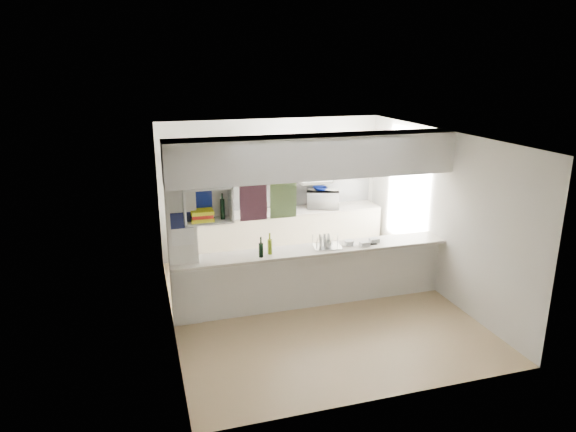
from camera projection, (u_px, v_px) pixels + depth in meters
name	position (u px, v px, depth m)	size (l,w,h in m)	color
floor	(313.00, 305.00, 7.88)	(4.80, 4.80, 0.00)	tan
ceiling	(315.00, 135.00, 7.14)	(4.80, 4.80, 0.00)	white
wall_back	(272.00, 188.00, 9.72)	(4.20, 4.20, 0.00)	silver
wall_left	(167.00, 237.00, 6.94)	(4.80, 4.80, 0.00)	silver
wall_right	(439.00, 213.00, 8.09)	(4.80, 4.80, 0.00)	silver
servery_partition	(303.00, 201.00, 7.36)	(4.20, 0.50, 2.60)	silver
cubby_shelf	(206.00, 206.00, 6.91)	(0.65, 0.35, 0.50)	white
kitchen_run	(284.00, 215.00, 9.66)	(3.60, 0.63, 2.24)	beige
microwave	(323.00, 199.00, 9.75)	(0.60, 0.41, 0.33)	white
bowl	(320.00, 189.00, 9.71)	(0.27, 0.27, 0.07)	navy
dish_rack	(327.00, 242.00, 7.65)	(0.45, 0.36, 0.22)	silver
cup	(328.00, 244.00, 7.61)	(0.12, 0.12, 0.09)	white
wine_bottles	(266.00, 248.00, 7.31)	(0.22, 0.15, 0.32)	black
plastic_tubs	(361.00, 242.00, 7.79)	(0.56, 0.22, 0.07)	silver
utensil_jar	(278.00, 206.00, 9.59)	(0.11, 0.11, 0.15)	black
knife_block	(264.00, 206.00, 9.54)	(0.09, 0.07, 0.18)	#57321E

